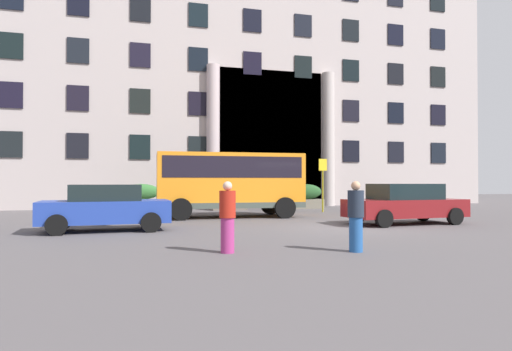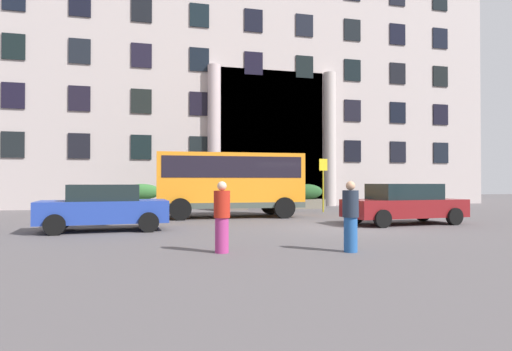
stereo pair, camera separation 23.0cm
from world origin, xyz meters
name	(u,v)px [view 1 (the left image)]	position (x,y,z in m)	size (l,w,h in m)	color
ground_plane	(350,230)	(0.00, 0.00, -0.06)	(80.00, 64.00, 0.12)	#524D4F
office_building_facade	(237,91)	(0.00, 17.47, 8.14)	(33.88, 9.65, 16.29)	#B0A3A0
orange_minibus	(230,179)	(-3.01, 5.50, 1.66)	(6.33, 2.81, 2.79)	orange
bus_stop_sign	(323,179)	(2.26, 7.37, 1.68)	(0.44, 0.08, 2.73)	#9C931A
hedge_planter_far_east	(229,198)	(-2.06, 10.29, 0.69)	(1.90, 0.99, 1.42)	#6D6259
hedge_planter_far_west	(306,197)	(2.56, 10.43, 0.68)	(2.00, 0.80, 1.42)	#6E6859
hedge_planter_entrance_left	(141,198)	(-6.76, 10.74, 0.70)	(2.17, 0.79, 1.44)	#676759
hedge_planter_east	(385,197)	(7.73, 10.37, 0.64)	(1.44, 0.82, 1.32)	slate
parked_sedan_far	(405,204)	(2.58, 0.69, 0.75)	(4.53, 2.13, 1.49)	maroon
parked_coupe_end	(106,207)	(-7.93, 1.21, 0.75)	(4.01, 2.11, 1.47)	#213C98
motorcycle_far_end	(82,213)	(-8.83, 3.23, 0.46)	(1.97, 0.55, 0.89)	black
pedestrian_man_red_shirt	(227,217)	(-5.06, -4.05, 0.78)	(0.36, 0.36, 1.57)	#9F2E6F
pedestrian_woman_with_bag	(356,216)	(-2.27, -4.66, 0.79)	(0.36, 0.36, 1.58)	#215093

